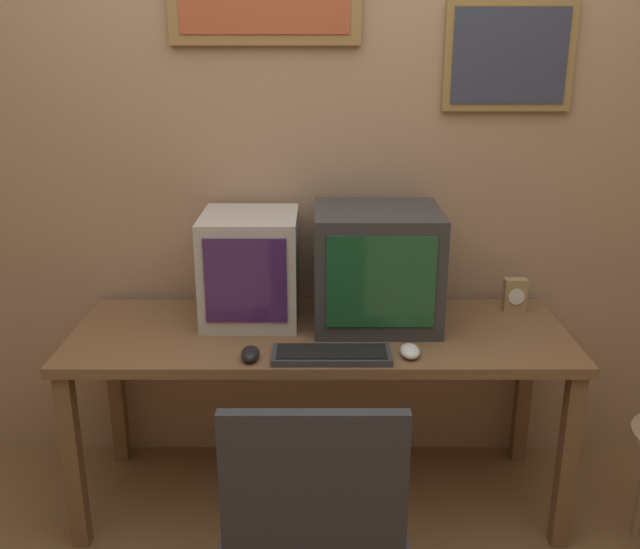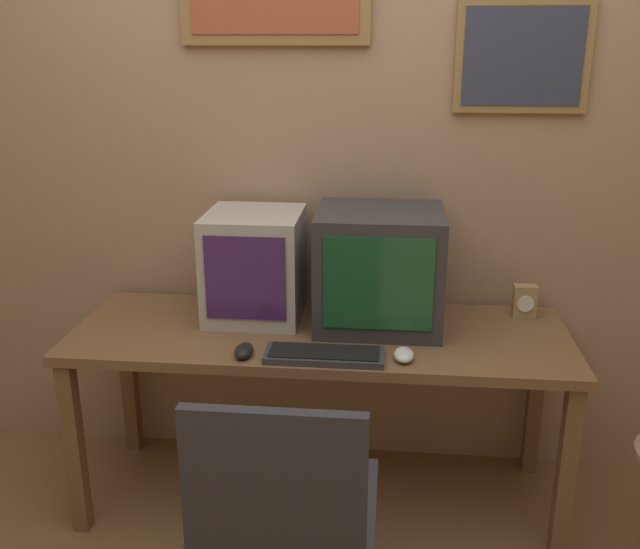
# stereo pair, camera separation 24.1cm
# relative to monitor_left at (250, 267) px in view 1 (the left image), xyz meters

# --- Properties ---
(wall_back) EXTENTS (8.00, 0.08, 2.60)m
(wall_back) POSITION_rel_monitor_left_xyz_m (0.26, 0.25, 0.41)
(wall_back) COLOR tan
(wall_back) RESTS_ON ground_plane
(desk) EXTENTS (1.77, 0.64, 0.70)m
(desk) POSITION_rel_monitor_left_xyz_m (0.26, -0.13, -0.28)
(desk) COLOR brown
(desk) RESTS_ON ground_plane
(monitor_left) EXTENTS (0.35, 0.37, 0.40)m
(monitor_left) POSITION_rel_monitor_left_xyz_m (0.00, 0.00, 0.00)
(monitor_left) COLOR #B7B2A8
(monitor_left) RESTS_ON desk
(monitor_right) EXTENTS (0.45, 0.41, 0.42)m
(monitor_right) POSITION_rel_monitor_left_xyz_m (0.46, -0.03, 0.01)
(monitor_right) COLOR #333333
(monitor_right) RESTS_ON desk
(keyboard_main) EXTENTS (0.39, 0.14, 0.03)m
(keyboard_main) POSITION_rel_monitor_left_xyz_m (0.29, -0.36, -0.19)
(keyboard_main) COLOR #333338
(keyboard_main) RESTS_ON desk
(mouse_near_keyboard) EXTENTS (0.07, 0.10, 0.04)m
(mouse_near_keyboard) POSITION_rel_monitor_left_xyz_m (0.55, -0.35, -0.18)
(mouse_near_keyboard) COLOR silver
(mouse_near_keyboard) RESTS_ON desk
(mouse_far_corner) EXTENTS (0.06, 0.10, 0.04)m
(mouse_far_corner) POSITION_rel_monitor_left_xyz_m (0.03, -0.37, -0.18)
(mouse_far_corner) COLOR black
(mouse_far_corner) RESTS_ON desk
(desk_clock) EXTENTS (0.09, 0.05, 0.13)m
(desk_clock) POSITION_rel_monitor_left_xyz_m (1.00, 0.07, -0.14)
(desk_clock) COLOR #A38456
(desk_clock) RESTS_ON desk
(office_chair) EXTENTS (0.50, 0.50, 0.90)m
(office_chair) POSITION_rel_monitor_left_xyz_m (0.24, -0.91, -0.51)
(office_chair) COLOR black
(office_chair) RESTS_ON ground_plane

